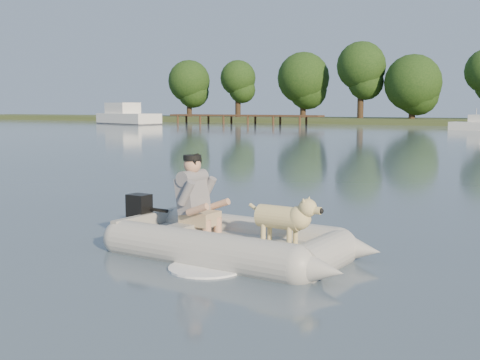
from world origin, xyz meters
The scene contains 8 objects.
water centered at (0.00, 0.00, 0.00)m, with size 160.00×160.00×0.00m, color slate.
dock centered at (-26.00, 52.00, 0.52)m, with size 18.00×2.00×1.04m, color #4C331E, non-canonical shape.
dinghy centered at (0.93, 0.40, 0.59)m, with size 4.53×2.96×1.38m, color #AAAAA5, non-canonical shape.
man centered at (0.24, 0.51, 0.77)m, with size 0.72×0.62×1.07m, color slate, non-canonical shape.
dog centered at (1.58, 0.40, 0.52)m, with size 0.93×0.33×0.62m, color tan, non-canonical shape.
outboard_motor centered at (-0.72, 0.54, 0.31)m, with size 0.41×0.29×0.78m, color black, non-canonical shape.
cabin_cruiser centered at (-37.21, 46.18, 1.17)m, with size 8.96×3.20×2.77m, color white, non-canonical shape.
motorboat centered at (-1.25, 45.54, 0.85)m, with size 4.43×1.70×1.88m, color white, non-canonical shape.
Camera 1 is at (4.62, -6.38, 1.95)m, focal length 45.00 mm.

